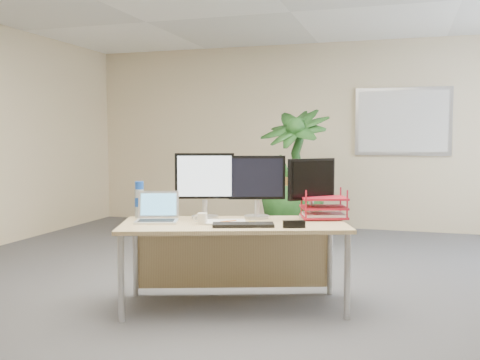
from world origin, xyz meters
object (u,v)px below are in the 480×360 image
(desk, at_px, (234,238))
(floor_plant, at_px, (293,185))
(laptop, at_px, (157,214))
(monitor_right, at_px, (257,182))
(monitor_left, at_px, (205,181))

(desk, xyz_separation_m, floor_plant, (-0.01, 2.43, 0.22))
(desk, relative_size, floor_plant, 1.25)
(floor_plant, relative_size, laptop, 3.78)
(desk, xyz_separation_m, monitor_right, (0.14, 0.19, 0.43))
(monitor_right, bearing_deg, desk, -125.17)
(desk, xyz_separation_m, monitor_left, (-0.27, 0.06, 0.44))
(floor_plant, distance_m, laptop, 2.68)
(floor_plant, distance_m, monitor_left, 2.40)
(laptop, bearing_deg, monitor_left, 39.33)
(desk, height_order, monitor_right, monitor_right)
(floor_plant, xyz_separation_m, monitor_right, (0.15, -2.24, 0.21))
(monitor_right, height_order, laptop, monitor_right)
(monitor_left, xyz_separation_m, laptop, (-0.30, -0.25, -0.25))
(monitor_left, distance_m, laptop, 0.46)
(desk, xyz_separation_m, laptop, (-0.57, -0.19, 0.20))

